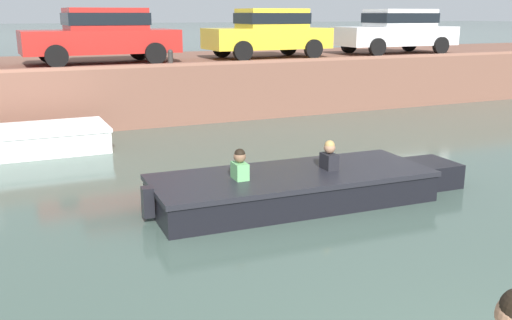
% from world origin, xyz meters
% --- Properties ---
extents(ground_plane, '(400.00, 400.00, 0.00)m').
position_xyz_m(ground_plane, '(0.00, 6.45, 0.00)').
color(ground_plane, '#42564C').
extents(far_quay_wall, '(60.00, 6.00, 1.63)m').
position_xyz_m(far_quay_wall, '(0.00, 15.91, 0.82)').
color(far_quay_wall, brown).
rests_on(far_quay_wall, ground).
extents(far_wall_coping, '(60.00, 0.24, 0.08)m').
position_xyz_m(far_wall_coping, '(0.00, 13.03, 1.67)').
color(far_wall_coping, '#925F4C').
rests_on(far_wall_coping, far_quay_wall).
extents(motorboat_passing, '(5.62, 1.88, 0.99)m').
position_xyz_m(motorboat_passing, '(0.79, 5.77, 0.26)').
color(motorboat_passing, black).
rests_on(motorboat_passing, ground).
extents(car_left_inner_red, '(4.33, 2.03, 1.54)m').
position_xyz_m(car_left_inner_red, '(-0.79, 14.72, 2.48)').
color(car_left_inner_red, '#B2231E').
rests_on(car_left_inner_red, far_quay_wall).
extents(car_centre_yellow, '(3.95, 1.90, 1.54)m').
position_xyz_m(car_centre_yellow, '(4.43, 14.72, 2.48)').
color(car_centre_yellow, yellow).
rests_on(car_centre_yellow, far_quay_wall).
extents(car_right_inner_white, '(4.33, 2.00, 1.54)m').
position_xyz_m(car_right_inner_white, '(9.46, 14.72, 2.48)').
color(car_right_inner_white, white).
rests_on(car_right_inner_white, far_quay_wall).
extents(mooring_bollard_mid, '(0.15, 0.15, 0.45)m').
position_xyz_m(mooring_bollard_mid, '(0.72, 13.16, 1.87)').
color(mooring_bollard_mid, '#2D2B28').
rests_on(mooring_bollard_mid, far_quay_wall).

